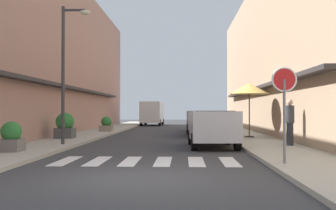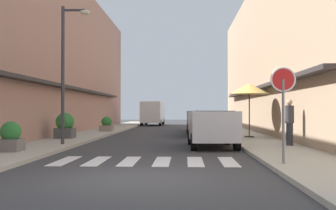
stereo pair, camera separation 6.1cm
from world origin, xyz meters
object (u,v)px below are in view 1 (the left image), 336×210
(delivery_van, at_px, (152,111))
(street_lamp, at_px, (68,60))
(parked_car_far, at_px, (199,118))
(round_street_sign, at_px, (284,90))
(planter_far, at_px, (106,125))
(cafe_umbrella, at_px, (249,89))
(planter_midblock, at_px, (65,126))
(parked_car_mid, at_px, (203,120))
(planter_corner, at_px, (11,137))
(pedestrian_walking_near, at_px, (290,121))
(parked_car_near, at_px, (212,124))

(delivery_van, height_order, street_lamp, street_lamp)
(parked_car_far, distance_m, street_lamp, 14.19)
(round_street_sign, bearing_deg, planter_far, 116.08)
(cafe_umbrella, height_order, planter_midblock, cafe_umbrella)
(planter_far, bearing_deg, parked_car_far, 22.04)
(parked_car_mid, distance_m, planter_corner, 12.04)
(street_lamp, height_order, pedestrian_walking_near, street_lamp)
(parked_car_near, xyz_separation_m, delivery_van, (-4.27, 23.70, 0.49))
(parked_car_far, bearing_deg, parked_car_near, -90.00)
(parked_car_near, relative_size, planter_corner, 3.98)
(cafe_umbrella, relative_size, pedestrian_walking_near, 1.54)
(parked_car_near, relative_size, planter_far, 4.08)
(pedestrian_walking_near, bearing_deg, street_lamp, 128.11)
(delivery_van, relative_size, pedestrian_walking_near, 3.04)
(parked_car_near, relative_size, pedestrian_walking_near, 2.21)
(cafe_umbrella, bearing_deg, planter_midblock, -173.15)
(cafe_umbrella, bearing_deg, round_street_sign, -94.48)
(cafe_umbrella, relative_size, planter_corner, 2.77)
(planter_corner, bearing_deg, pedestrian_walking_near, 14.89)
(cafe_umbrella, bearing_deg, planter_far, 146.35)
(parked_car_far, height_order, planter_midblock, parked_car_far)
(parked_car_near, relative_size, planter_midblock, 3.15)
(parked_car_mid, xyz_separation_m, pedestrian_walking_near, (3.00, -7.25, 0.15))
(delivery_van, height_order, planter_midblock, delivery_van)
(round_street_sign, bearing_deg, planter_corner, 162.11)
(parked_car_mid, height_order, pedestrian_walking_near, pedestrian_walking_near)
(parked_car_mid, bearing_deg, planter_far, 153.24)
(round_street_sign, height_order, street_lamp, street_lamp)
(parked_car_near, xyz_separation_m, cafe_umbrella, (2.22, 4.46, 1.66))
(parked_car_near, distance_m, planter_midblock, 7.75)
(parked_car_far, distance_m, planter_corner, 17.02)
(parked_car_near, height_order, parked_car_mid, same)
(parked_car_far, relative_size, planter_far, 4.17)
(delivery_van, distance_m, pedestrian_walking_near, 25.08)
(delivery_van, bearing_deg, round_street_sign, -78.98)
(parked_car_far, relative_size, round_street_sign, 1.63)
(parked_car_mid, bearing_deg, pedestrian_walking_near, -67.54)
(delivery_van, distance_m, planter_corner, 26.77)
(parked_car_mid, relative_size, pedestrian_walking_near, 2.44)
(parked_car_mid, distance_m, delivery_van, 17.30)
(parked_car_near, distance_m, parked_car_far, 12.64)
(cafe_umbrella, bearing_deg, planter_corner, -140.94)
(parked_car_mid, bearing_deg, planter_corner, -124.86)
(parked_car_near, distance_m, round_street_sign, 5.89)
(parked_car_near, xyz_separation_m, planter_corner, (-6.88, -2.93, -0.32))
(parked_car_mid, height_order, delivery_van, delivery_van)
(parked_car_far, distance_m, planter_far, 6.76)
(parked_car_mid, distance_m, planter_far, 7.02)
(parked_car_near, relative_size, delivery_van, 0.73)
(planter_corner, xyz_separation_m, pedestrian_walking_near, (9.88, 2.63, 0.47))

